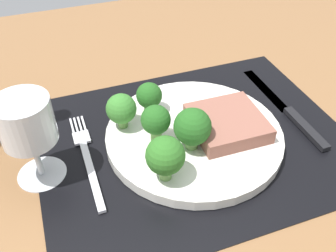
{
  "coord_description": "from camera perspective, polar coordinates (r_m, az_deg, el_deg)",
  "views": [
    {
      "loc": [
        -17.73,
        -37.54,
        38.54
      ],
      "look_at": [
        -3.19,
        2.43,
        1.9
      ],
      "focal_mm": 40.4,
      "sensor_mm": 36.0,
      "label": 1
    }
  ],
  "objects": [
    {
      "name": "fork",
      "position": [
        0.54,
        -12.12,
        -4.66
      ],
      "size": [
        2.4,
        19.2,
        0.5
      ],
      "rotation": [
        0.0,
        0.0,
        0.05
      ],
      "color": "silver",
      "rests_on": "placemat"
    },
    {
      "name": "ground_plane",
      "position": [
        0.58,
        3.81,
        -3.33
      ],
      "size": [
        140.0,
        110.0,
        3.0
      ],
      "primitive_type": "cube",
      "color": "brown"
    },
    {
      "name": "broccoli_near_steak",
      "position": [
        0.55,
        -7.06,
        2.54
      ],
      "size": [
        4.43,
        4.43,
        5.48
      ],
      "color": "#5B8942",
      "rests_on": "plate"
    },
    {
      "name": "broccoli_center",
      "position": [
        0.51,
        -1.87,
        0.82
      ],
      "size": [
        4.14,
        4.14,
        5.94
      ],
      "color": "#5B8942",
      "rests_on": "plate"
    },
    {
      "name": "wine_glass",
      "position": [
        0.49,
        -20.5,
        -0.04
      ],
      "size": [
        6.86,
        6.86,
        12.5
      ],
      "color": "silver",
      "rests_on": "ground_plane"
    },
    {
      "name": "broccoli_back_left",
      "position": [
        0.51,
        3.71,
        -0.18
      ],
      "size": [
        5.18,
        5.18,
        6.26
      ],
      "color": "#5B8942",
      "rests_on": "plate"
    },
    {
      "name": "plate",
      "position": [
        0.56,
        3.93,
        -1.42
      ],
      "size": [
        25.92,
        25.92,
        1.6
      ],
      "primitive_type": "cylinder",
      "color": "silver",
      "rests_on": "placemat"
    },
    {
      "name": "steak",
      "position": [
        0.56,
        8.93,
        0.44
      ],
      "size": [
        10.23,
        10.24,
        2.31
      ],
      "primitive_type": "cube",
      "rotation": [
        0.0,
        0.0,
        -0.02
      ],
      "color": "#8C5647",
      "rests_on": "plate"
    },
    {
      "name": "broccoli_front_edge",
      "position": [
        0.46,
        -0.41,
        -4.57
      ],
      "size": [
        4.97,
        4.97,
        6.41
      ],
      "color": "#5B8942",
      "rests_on": "plate"
    },
    {
      "name": "broccoli_near_fork",
      "position": [
        0.57,
        -2.86,
        4.54
      ],
      "size": [
        3.97,
        3.97,
        4.99
      ],
      "color": "#5B8942",
      "rests_on": "plate"
    },
    {
      "name": "knife",
      "position": [
        0.64,
        17.81,
        2.1
      ],
      "size": [
        1.8,
        23.0,
        0.8
      ],
      "rotation": [
        0.0,
        0.0,
        -0.04
      ],
      "color": "black",
      "rests_on": "placemat"
    },
    {
      "name": "placemat",
      "position": [
        0.57,
        3.88,
        -2.13
      ],
      "size": [
        45.46,
        35.62,
        0.3
      ],
      "primitive_type": "cube",
      "color": "black",
      "rests_on": "ground_plane"
    }
  ]
}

